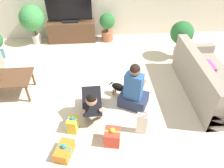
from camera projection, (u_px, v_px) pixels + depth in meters
ground_plane at (88, 94)px, 4.55m from camera, size 16.00×16.00×0.00m
sofa_right at (207, 81)px, 4.40m from camera, size 0.87×2.04×0.84m
coffee_table at (7, 79)px, 4.31m from camera, size 0.94×0.64×0.43m
tv_console at (72, 31)px, 6.16m from camera, size 1.30×0.41×0.57m
tv at (69, 12)px, 5.80m from camera, size 1.19×0.20×0.63m
potted_plant_back_right at (107, 25)px, 6.07m from camera, size 0.42×0.42×0.79m
potted_plant_corner_right at (182, 35)px, 5.22m from camera, size 0.55×0.55×0.97m
potted_plant_back_left at (32, 19)px, 5.79m from camera, size 0.67×0.67×1.06m
person_kneeling at (92, 102)px, 3.87m from camera, size 0.35×0.80×0.77m
person_sitting at (134, 91)px, 4.07m from camera, size 0.65×0.61×0.98m
dog at (120, 88)px, 4.38m from camera, size 0.41×0.31×0.31m
gift_box_a at (64, 151)px, 3.38m from camera, size 0.32×0.40×0.25m
gift_box_b at (112, 137)px, 3.53m from camera, size 0.29×0.29×0.35m
gift_box_c at (73, 124)px, 3.73m from camera, size 0.21×0.24×0.33m
gift_bag_a at (142, 123)px, 3.66m from camera, size 0.20×0.15×0.44m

